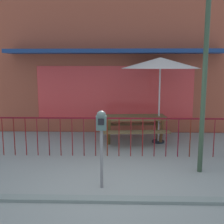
{
  "coord_description": "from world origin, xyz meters",
  "views": [
    {
      "loc": [
        0.17,
        -4.69,
        2.2
      ],
      "look_at": [
        -0.04,
        2.33,
        1.04
      ],
      "focal_mm": 44.7,
      "sensor_mm": 36.0,
      "label": 1
    }
  ],
  "objects_px": {
    "picnic_table_left": "(134,122)",
    "street_lamp": "(207,38)",
    "patio_umbrella": "(160,63)",
    "parking_meter_near": "(101,129)"
  },
  "relations": [
    {
      "from": "picnic_table_left",
      "to": "parking_meter_near",
      "type": "relative_size",
      "value": 1.33
    },
    {
      "from": "patio_umbrella",
      "to": "parking_meter_near",
      "type": "height_order",
      "value": "patio_umbrella"
    },
    {
      "from": "picnic_table_left",
      "to": "patio_umbrella",
      "type": "distance_m",
      "value": 1.81
    },
    {
      "from": "patio_umbrella",
      "to": "street_lamp",
      "type": "distance_m",
      "value": 2.38
    },
    {
      "from": "picnic_table_left",
      "to": "parking_meter_near",
      "type": "xyz_separation_m",
      "value": [
        -0.74,
        -3.08,
        0.49
      ]
    },
    {
      "from": "picnic_table_left",
      "to": "street_lamp",
      "type": "distance_m",
      "value": 3.34
    },
    {
      "from": "parking_meter_near",
      "to": "picnic_table_left",
      "type": "bearing_deg",
      "value": 76.49
    },
    {
      "from": "picnic_table_left",
      "to": "patio_umbrella",
      "type": "relative_size",
      "value": 0.78
    },
    {
      "from": "parking_meter_near",
      "to": "street_lamp",
      "type": "height_order",
      "value": "street_lamp"
    },
    {
      "from": "patio_umbrella",
      "to": "street_lamp",
      "type": "bearing_deg",
      "value": -75.84
    }
  ]
}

